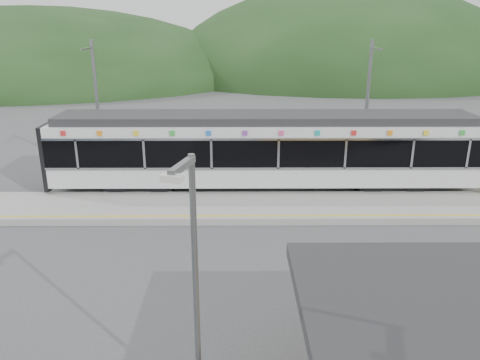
{
  "coord_description": "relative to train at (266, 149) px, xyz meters",
  "views": [
    {
      "loc": [
        0.27,
        -15.62,
        7.82
      ],
      "look_at": [
        0.36,
        1.0,
        2.19
      ],
      "focal_mm": 35.0,
      "sensor_mm": 36.0,
      "label": 1
    }
  ],
  "objects": [
    {
      "name": "ground",
      "position": [
        -1.62,
        -6.0,
        -2.06
      ],
      "size": [
        120.0,
        120.0,
        0.0
      ],
      "primitive_type": "plane",
      "color": "#4C4C4F",
      "rests_on": "ground"
    },
    {
      "name": "hills",
      "position": [
        4.57,
        -0.71,
        -2.06
      ],
      "size": [
        146.0,
        149.0,
        26.0
      ],
      "color": "#1E3D19",
      "rests_on": "ground"
    },
    {
      "name": "platform",
      "position": [
        -1.62,
        -2.7,
        -1.91
      ],
      "size": [
        26.0,
        3.2,
        0.3
      ],
      "primitive_type": "cube",
      "color": "#9E9E99",
      "rests_on": "ground"
    },
    {
      "name": "yellow_line",
      "position": [
        -1.62,
        -4.0,
        -1.76
      ],
      "size": [
        26.0,
        0.1,
        0.01
      ],
      "primitive_type": "cube",
      "color": "yellow",
      "rests_on": "platform"
    },
    {
      "name": "train",
      "position": [
        0.0,
        0.0,
        0.0
      ],
      "size": [
        20.44,
        3.01,
        3.74
      ],
      "color": "black",
      "rests_on": "ground"
    },
    {
      "name": "catenary_mast_west",
      "position": [
        -8.62,
        2.56,
        1.58
      ],
      "size": [
        0.18,
        1.8,
        7.0
      ],
      "color": "slate",
      "rests_on": "ground"
    },
    {
      "name": "catenary_mast_east",
      "position": [
        5.38,
        2.56,
        1.58
      ],
      "size": [
        0.18,
        1.8,
        7.0
      ],
      "color": "slate",
      "rests_on": "ground"
    },
    {
      "name": "lamp_post",
      "position": [
        -2.15,
        -13.9,
        1.31
      ],
      "size": [
        0.39,
        1.04,
        5.64
      ],
      "rotation": [
        0.0,
        0.0,
        -0.28
      ],
      "color": "slate",
      "rests_on": "ground"
    }
  ]
}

